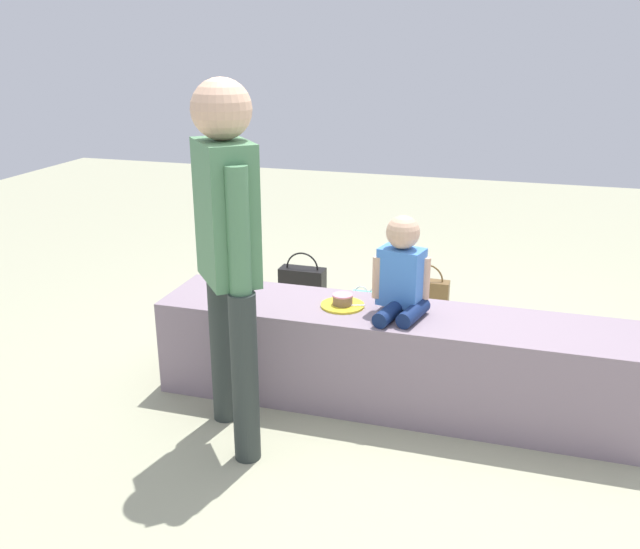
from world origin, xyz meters
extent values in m
plane|color=#A3A385|center=(0.00, 0.00, 0.00)|extent=(12.00, 12.00, 0.00)
cube|color=gray|center=(0.00, 0.00, 0.25)|extent=(2.37, 0.48, 0.50)
cylinder|color=navy|center=(0.00, -0.10, 0.53)|extent=(0.13, 0.26, 0.08)
cylinder|color=navy|center=(0.11, -0.07, 0.53)|extent=(0.13, 0.26, 0.08)
cube|color=#4683E1|center=(0.03, 0.03, 0.68)|extent=(0.23, 0.18, 0.28)
sphere|color=#DBAD8C|center=(0.03, 0.03, 0.90)|extent=(0.16, 0.16, 0.16)
cylinder|color=#DBAD8C|center=(-0.09, 0.00, 0.67)|extent=(0.05, 0.05, 0.21)
cylinder|color=#DBAD8C|center=(0.14, 0.05, 0.67)|extent=(0.05, 0.05, 0.21)
cylinder|color=#2D3533|center=(-0.52, -0.66, 0.39)|extent=(0.12, 0.12, 0.78)
cylinder|color=#2D3533|center=(-0.75, -0.38, 0.39)|extent=(0.12, 0.12, 0.78)
cube|color=#508459|center=(-0.63, -0.52, 1.08)|extent=(0.37, 0.38, 0.60)
sphere|color=#DBAD8C|center=(-0.63, -0.52, 1.50)|extent=(0.25, 0.25, 0.25)
cylinder|color=#508459|center=(-0.52, -0.65, 1.02)|extent=(0.09, 0.09, 0.56)
cylinder|color=#508459|center=(-0.74, -0.38, 1.02)|extent=(0.09, 0.09, 0.56)
cylinder|color=yellow|center=(-0.26, 0.01, 0.50)|extent=(0.22, 0.22, 0.01)
cylinder|color=#85654A|center=(-0.26, 0.01, 0.53)|extent=(0.10, 0.10, 0.04)
cylinder|color=pink|center=(-0.26, 0.01, 0.56)|extent=(0.10, 0.10, 0.01)
cube|color=silver|center=(-0.20, 0.00, 0.51)|extent=(0.11, 0.04, 0.00)
cube|color=#59C6B2|center=(-0.29, 0.72, 0.15)|extent=(0.21, 0.08, 0.31)
torus|color=white|center=(-0.33, 0.72, 0.31)|extent=(0.08, 0.01, 0.08)
torus|color=white|center=(-0.24, 0.72, 0.31)|extent=(0.08, 0.01, 0.08)
cylinder|color=silver|center=(-1.04, 0.39, 0.08)|extent=(0.08, 0.08, 0.15)
cone|color=silver|center=(-1.04, 0.39, 0.17)|extent=(0.07, 0.07, 0.03)
cylinder|color=blue|center=(-1.04, 0.39, 0.19)|extent=(0.03, 0.03, 0.02)
cylinder|color=silver|center=(-0.08, 1.07, 0.09)|extent=(0.07, 0.07, 0.19)
cone|color=silver|center=(-0.08, 1.07, 0.20)|extent=(0.06, 0.06, 0.03)
cylinder|color=blue|center=(-0.08, 1.07, 0.23)|extent=(0.03, 0.03, 0.02)
cylinder|color=red|center=(-0.03, 0.54, 0.06)|extent=(0.08, 0.08, 0.11)
cube|color=white|center=(0.57, 0.99, 0.06)|extent=(0.33, 0.35, 0.12)
cube|color=black|center=(-0.89, 1.27, 0.11)|extent=(0.32, 0.13, 0.22)
torus|color=black|center=(-0.89, 1.27, 0.22)|extent=(0.24, 0.01, 0.24)
cube|color=brown|center=(-0.02, 1.33, 0.10)|extent=(0.32, 0.10, 0.20)
torus|color=brown|center=(-0.02, 1.33, 0.20)|extent=(0.24, 0.01, 0.24)
camera|label=1|loc=(0.54, -3.08, 1.78)|focal=38.41mm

